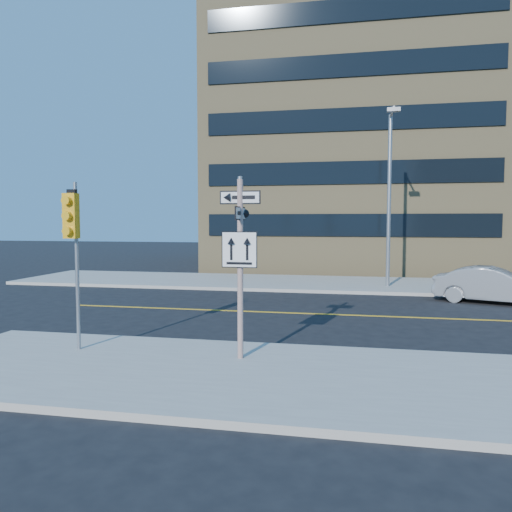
% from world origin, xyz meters
% --- Properties ---
extents(ground, '(120.00, 120.00, 0.00)m').
position_xyz_m(ground, '(0.00, 0.00, 0.00)').
color(ground, black).
rests_on(ground, ground).
extents(sign_pole, '(0.92, 0.92, 4.06)m').
position_xyz_m(sign_pole, '(0.00, -2.51, 2.44)').
color(sign_pole, silver).
rests_on(sign_pole, near_sidewalk).
extents(traffic_signal, '(0.32, 0.45, 4.00)m').
position_xyz_m(traffic_signal, '(-4.00, -2.66, 3.03)').
color(traffic_signal, gray).
rests_on(traffic_signal, near_sidewalk).
extents(parked_car_b, '(2.87, 4.60, 1.43)m').
position_xyz_m(parked_car_b, '(7.81, 7.64, 0.72)').
color(parked_car_b, gray).
rests_on(parked_car_b, ground).
extents(streetlight_a, '(0.55, 2.25, 8.00)m').
position_xyz_m(streetlight_a, '(4.00, 10.76, 4.76)').
color(streetlight_a, gray).
rests_on(streetlight_a, far_sidewalk).
extents(building_brick, '(18.00, 18.00, 18.00)m').
position_xyz_m(building_brick, '(2.00, 25.00, 9.00)').
color(building_brick, tan).
rests_on(building_brick, ground).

